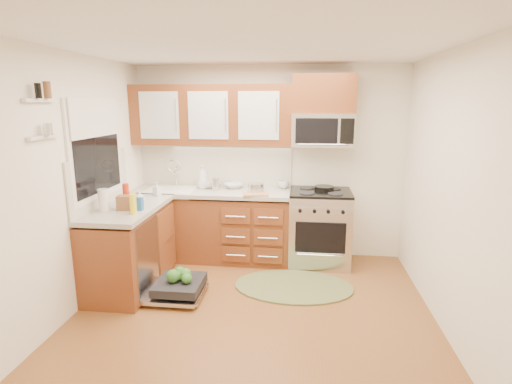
# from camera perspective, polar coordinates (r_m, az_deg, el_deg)

# --- Properties ---
(floor) EXTENTS (3.50, 3.50, 0.00)m
(floor) POSITION_cam_1_polar(r_m,az_deg,el_deg) (4.07, -0.51, -17.32)
(floor) COLOR brown
(floor) RESTS_ON ground
(ceiling) EXTENTS (3.50, 3.50, 0.00)m
(ceiling) POSITION_cam_1_polar(r_m,az_deg,el_deg) (3.55, -0.59, 20.22)
(ceiling) COLOR white
(ceiling) RESTS_ON ground
(wall_back) EXTENTS (3.50, 0.04, 2.50)m
(wall_back) POSITION_cam_1_polar(r_m,az_deg,el_deg) (5.32, 1.86, 4.21)
(wall_back) COLOR white
(wall_back) RESTS_ON ground
(wall_front) EXTENTS (3.50, 0.04, 2.50)m
(wall_front) POSITION_cam_1_polar(r_m,az_deg,el_deg) (1.96, -7.18, -10.98)
(wall_front) COLOR white
(wall_front) RESTS_ON ground
(wall_left) EXTENTS (0.04, 3.50, 2.50)m
(wall_left) POSITION_cam_1_polar(r_m,az_deg,el_deg) (4.20, -24.95, 0.73)
(wall_left) COLOR white
(wall_left) RESTS_ON ground
(wall_right) EXTENTS (0.04, 3.50, 2.50)m
(wall_right) POSITION_cam_1_polar(r_m,az_deg,el_deg) (3.81, 26.57, -0.56)
(wall_right) COLOR white
(wall_right) RESTS_ON ground
(base_cabinet_back) EXTENTS (2.05, 0.60, 0.85)m
(base_cabinet_back) POSITION_cam_1_polar(r_m,az_deg,el_deg) (5.33, -6.30, -4.96)
(base_cabinet_back) COLOR #5D3014
(base_cabinet_back) RESTS_ON ground
(base_cabinet_left) EXTENTS (0.60, 1.25, 0.85)m
(base_cabinet_left) POSITION_cam_1_polar(r_m,az_deg,el_deg) (4.73, -17.55, -7.83)
(base_cabinet_left) COLOR #5D3014
(base_cabinet_left) RESTS_ON ground
(countertop_back) EXTENTS (2.07, 0.64, 0.05)m
(countertop_back) POSITION_cam_1_polar(r_m,az_deg,el_deg) (5.20, -6.46, 0.01)
(countertop_back) COLOR #B5B2A6
(countertop_back) RESTS_ON base_cabinet_back
(countertop_left) EXTENTS (0.64, 1.27, 0.05)m
(countertop_left) POSITION_cam_1_polar(r_m,az_deg,el_deg) (4.58, -17.83, -2.26)
(countertop_left) COLOR #B5B2A6
(countertop_left) RESTS_ON base_cabinet_left
(backsplash_back) EXTENTS (2.05, 0.02, 0.57)m
(backsplash_back) POSITION_cam_1_polar(r_m,az_deg,el_deg) (5.42, -5.83, 3.89)
(backsplash_back) COLOR beige
(backsplash_back) RESTS_ON ground
(backsplash_left) EXTENTS (0.02, 1.25, 0.57)m
(backsplash_left) POSITION_cam_1_polar(r_m,az_deg,el_deg) (4.65, -21.40, 1.59)
(backsplash_left) COLOR beige
(backsplash_left) RESTS_ON ground
(upper_cabinets) EXTENTS (2.05, 0.35, 0.75)m
(upper_cabinets) POSITION_cam_1_polar(r_m,az_deg,el_deg) (5.20, -6.38, 10.87)
(upper_cabinets) COLOR #5D3014
(upper_cabinets) RESTS_ON ground
(cabinet_over_mw) EXTENTS (0.76, 0.35, 0.47)m
(cabinet_over_mw) POSITION_cam_1_polar(r_m,az_deg,el_deg) (5.07, 9.66, 13.66)
(cabinet_over_mw) COLOR #5D3014
(cabinet_over_mw) RESTS_ON ground
(range) EXTENTS (0.76, 0.64, 0.95)m
(range) POSITION_cam_1_polar(r_m,az_deg,el_deg) (5.17, 9.05, -5.03)
(range) COLOR silver
(range) RESTS_ON ground
(microwave) EXTENTS (0.76, 0.38, 0.40)m
(microwave) POSITION_cam_1_polar(r_m,az_deg,el_deg) (5.06, 9.48, 8.74)
(microwave) COLOR silver
(microwave) RESTS_ON ground
(sink) EXTENTS (0.62, 0.50, 0.26)m
(sink) POSITION_cam_1_polar(r_m,az_deg,el_deg) (5.34, -11.97, -0.94)
(sink) COLOR white
(sink) RESTS_ON ground
(dishwasher) EXTENTS (0.70, 0.60, 0.20)m
(dishwasher) POSITION_cam_1_polar(r_m,az_deg,el_deg) (4.45, -11.35, -13.31)
(dishwasher) COLOR silver
(dishwasher) RESTS_ON ground
(window) EXTENTS (0.03, 1.05, 1.05)m
(window) POSITION_cam_1_polar(r_m,az_deg,el_deg) (4.58, -21.89, 5.71)
(window) COLOR white
(window) RESTS_ON ground
(window_blind) EXTENTS (0.02, 0.96, 0.40)m
(window_blind) POSITION_cam_1_polar(r_m,az_deg,el_deg) (4.54, -21.96, 9.85)
(window_blind) COLOR white
(window_blind) RESTS_ON ground
(shelf_upper) EXTENTS (0.04, 0.40, 0.03)m
(shelf_upper) POSITION_cam_1_polar(r_m,az_deg,el_deg) (3.82, -28.46, 11.43)
(shelf_upper) COLOR white
(shelf_upper) RESTS_ON ground
(shelf_lower) EXTENTS (0.04, 0.40, 0.03)m
(shelf_lower) POSITION_cam_1_polar(r_m,az_deg,el_deg) (3.83, -27.98, 6.97)
(shelf_lower) COLOR white
(shelf_lower) RESTS_ON ground
(rug) EXTENTS (1.56, 1.29, 0.02)m
(rug) POSITION_cam_1_polar(r_m,az_deg,el_deg) (4.64, 5.39, -13.25)
(rug) COLOR olive
(rug) RESTS_ON ground
(skillet) EXTENTS (0.26, 0.26, 0.05)m
(skillet) POSITION_cam_1_polar(r_m,az_deg,el_deg) (5.13, 9.70, 0.58)
(skillet) COLOR black
(skillet) RESTS_ON range
(stock_pot) EXTENTS (0.21, 0.21, 0.12)m
(stock_pot) POSITION_cam_1_polar(r_m,az_deg,el_deg) (4.99, -0.04, 0.56)
(stock_pot) COLOR silver
(stock_pot) RESTS_ON countertop_back
(cutting_board) EXTENTS (0.33, 0.24, 0.02)m
(cutting_board) POSITION_cam_1_polar(r_m,az_deg,el_deg) (4.87, -0.01, -0.34)
(cutting_board) COLOR #A26F4A
(cutting_board) RESTS_ON countertop_back
(canister) EXTENTS (0.13, 0.13, 0.16)m
(canister) POSITION_cam_1_polar(r_m,az_deg,el_deg) (5.14, -5.78, 1.10)
(canister) COLOR silver
(canister) RESTS_ON countertop_back
(paper_towel_roll) EXTENTS (0.13, 0.13, 0.23)m
(paper_towel_roll) POSITION_cam_1_polar(r_m,az_deg,el_deg) (4.44, -20.95, -1.09)
(paper_towel_roll) COLOR white
(paper_towel_roll) RESTS_ON countertop_left
(mustard_bottle) EXTENTS (0.08, 0.08, 0.21)m
(mustard_bottle) POSITION_cam_1_polar(r_m,az_deg,el_deg) (4.23, -17.16, -1.63)
(mustard_bottle) COLOR yellow
(mustard_bottle) RESTS_ON countertop_left
(red_bottle) EXTENTS (0.09, 0.09, 0.26)m
(red_bottle) POSITION_cam_1_polar(r_m,az_deg,el_deg) (4.53, -18.06, -0.45)
(red_bottle) COLOR red
(red_bottle) RESTS_ON countertop_left
(wooden_box) EXTENTS (0.17, 0.13, 0.16)m
(wooden_box) POSITION_cam_1_polar(r_m,az_deg,el_deg) (4.42, -18.20, -1.46)
(wooden_box) COLOR brown
(wooden_box) RESTS_ON countertop_left
(blue_carton) EXTENTS (0.09, 0.06, 0.14)m
(blue_carton) POSITION_cam_1_polar(r_m,az_deg,el_deg) (4.36, -16.40, -1.62)
(blue_carton) COLOR #265EB5
(blue_carton) RESTS_ON countertop_left
(bowl_a) EXTENTS (0.31, 0.31, 0.06)m
(bowl_a) POSITION_cam_1_polar(r_m,az_deg,el_deg) (5.28, -3.22, 0.89)
(bowl_a) COLOR #999999
(bowl_a) RESTS_ON countertop_back
(bowl_b) EXTENTS (0.38, 0.38, 0.09)m
(bowl_b) POSITION_cam_1_polar(r_m,az_deg,el_deg) (5.35, -6.82, 1.15)
(bowl_b) COLOR #999999
(bowl_b) RESTS_ON countertop_back
(cup) EXTENTS (0.17, 0.17, 0.11)m
(cup) POSITION_cam_1_polar(r_m,az_deg,el_deg) (5.26, 3.92, 1.08)
(cup) COLOR #999999
(cup) RESTS_ON countertop_back
(soap_bottle_a) EXTENTS (0.15, 0.15, 0.31)m
(soap_bottle_a) POSITION_cam_1_polar(r_m,az_deg,el_deg) (5.26, -7.66, 2.12)
(soap_bottle_a) COLOR #999999
(soap_bottle_a) RESTS_ON countertop_back
(soap_bottle_b) EXTENTS (0.10, 0.10, 0.17)m
(soap_bottle_b) POSITION_cam_1_polar(r_m,az_deg,el_deg) (4.97, -13.97, 0.43)
(soap_bottle_b) COLOR #999999
(soap_bottle_b) RESTS_ON countertop_left
(soap_bottle_c) EXTENTS (0.15, 0.15, 0.15)m
(soap_bottle_c) POSITION_cam_1_polar(r_m,az_deg,el_deg) (4.65, -16.36, -0.69)
(soap_bottle_c) COLOR #999999
(soap_bottle_c) RESTS_ON countertop_left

